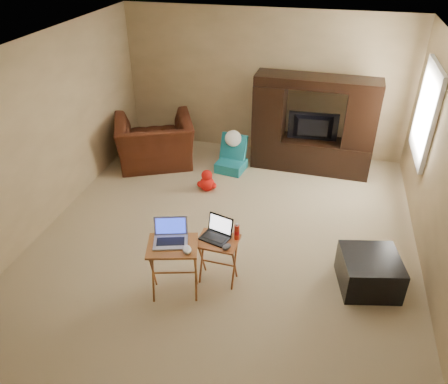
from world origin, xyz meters
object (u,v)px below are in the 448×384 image
(plush_toy, at_px, (207,180))
(tray_table_right, at_px, (218,260))
(entertainment_center, at_px, (313,125))
(water_bottle, at_px, (237,232))
(ottoman, at_px, (369,272))
(tray_table_left, at_px, (174,270))
(mouse_left, at_px, (187,250))
(mouse_right, at_px, (227,247))
(television, at_px, (313,128))
(laptop_left, at_px, (170,234))
(laptop_right, at_px, (215,230))
(child_rocker, at_px, (231,155))
(recliner, at_px, (155,142))
(push_toy, at_px, (348,163))

(plush_toy, height_order, tray_table_right, tray_table_right)
(entertainment_center, xyz_separation_m, plush_toy, (-1.52, -1.13, -0.62))
(plush_toy, height_order, water_bottle, water_bottle)
(ottoman, bearing_deg, tray_table_right, -169.31)
(tray_table_left, bearing_deg, tray_table_right, 22.90)
(tray_table_left, xyz_separation_m, tray_table_right, (0.42, 0.33, -0.05))
(mouse_left, relative_size, mouse_right, 1.18)
(tray_table_left, bearing_deg, mouse_right, 5.69)
(entertainment_center, height_order, television, entertainment_center)
(tray_table_left, bearing_deg, plush_toy, 81.69)
(plush_toy, height_order, laptop_left, laptop_left)
(plush_toy, xyz_separation_m, mouse_left, (0.45, -2.34, 0.55))
(plush_toy, relative_size, laptop_right, 1.17)
(tray_table_left, xyz_separation_m, laptop_left, (-0.03, 0.03, 0.47))
(ottoman, relative_size, mouse_left, 4.54)
(child_rocker, distance_m, laptop_right, 2.72)
(ottoman, distance_m, water_bottle, 1.62)
(mouse_left, distance_m, mouse_right, 0.47)
(mouse_left, bearing_deg, tray_table_right, 59.77)
(child_rocker, height_order, mouse_right, mouse_right)
(child_rocker, height_order, plush_toy, child_rocker)
(laptop_left, relative_size, laptop_right, 1.18)
(ottoman, bearing_deg, plush_toy, 146.23)
(ottoman, distance_m, laptop_right, 1.86)
(entertainment_center, bearing_deg, tray_table_left, -108.45)
(tray_table_left, relative_size, water_bottle, 3.83)
(tray_table_left, xyz_separation_m, water_bottle, (0.62, 0.41, 0.34))
(entertainment_center, relative_size, mouse_left, 13.81)
(child_rocker, xyz_separation_m, laptop_right, (0.42, -2.65, 0.41))
(tray_table_right, bearing_deg, recliner, 127.65)
(entertainment_center, height_order, push_toy, entertainment_center)
(entertainment_center, xyz_separation_m, laptop_right, (-0.87, -3.05, -0.09))
(recliner, xyz_separation_m, water_bottle, (2.00, -2.51, 0.27))
(push_toy, bearing_deg, tray_table_left, -116.01)
(laptop_right, xyz_separation_m, mouse_left, (-0.19, -0.42, 0.02))
(television, distance_m, mouse_left, 3.58)
(push_toy, distance_m, tray_table_left, 3.83)
(child_rocker, xyz_separation_m, push_toy, (1.93, 0.33, -0.08))
(entertainment_center, bearing_deg, television, -88.22)
(recliner, bearing_deg, laptop_right, 99.63)
(water_bottle, bearing_deg, mouse_left, -132.10)
(television, xyz_separation_m, water_bottle, (-0.63, -2.94, -0.09))
(entertainment_center, xyz_separation_m, push_toy, (0.64, -0.06, -0.59))
(push_toy, height_order, ottoman, push_toy)
(tray_table_left, xyz_separation_m, mouse_right, (0.55, 0.21, 0.27))
(push_toy, distance_m, water_bottle, 3.22)
(push_toy, distance_m, mouse_right, 3.42)
(mouse_right, bearing_deg, mouse_left, -142.47)
(television, xyz_separation_m, ottoman, (0.90, -2.70, -0.56))
(ottoman, bearing_deg, push_toy, 95.49)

